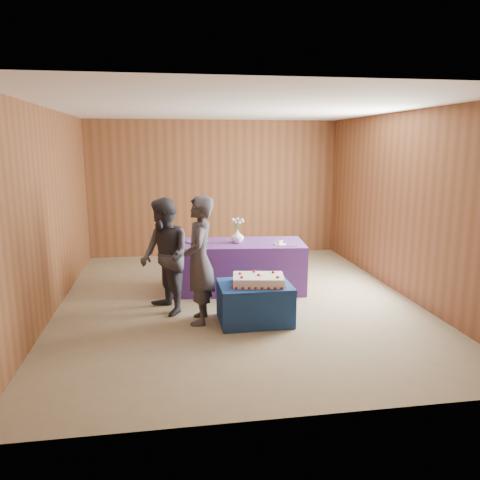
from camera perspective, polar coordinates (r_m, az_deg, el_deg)
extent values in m
plane|color=gray|center=(6.84, -0.37, -7.39)|extent=(6.00, 6.00, 0.00)
cube|color=brown|center=(9.48, -3.12, 6.29)|extent=(5.00, 0.04, 2.70)
cube|color=brown|center=(3.64, 6.73, -2.41)|extent=(5.00, 0.04, 2.70)
cube|color=brown|center=(6.63, -22.30, 3.15)|extent=(0.04, 6.00, 2.70)
cube|color=brown|center=(7.33, 19.38, 4.08)|extent=(0.04, 6.00, 2.70)
cube|color=white|center=(6.48, -0.40, 15.80)|extent=(5.00, 6.00, 0.04)
cube|color=navy|center=(6.00, 1.80, -7.64)|extent=(0.90, 0.71, 0.50)
cube|color=#653188|center=(7.24, -0.20, -3.20)|extent=(2.08, 1.10, 0.75)
cube|color=white|center=(5.88, 2.25, -4.89)|extent=(0.69, 0.51, 0.12)
sphere|color=#A91D0D|center=(5.69, -0.86, -5.88)|extent=(0.03, 0.03, 0.03)
sphere|color=#A91D0D|center=(5.71, 5.49, -5.86)|extent=(0.03, 0.03, 0.03)
sphere|color=#A91D0D|center=(6.09, -0.79, -4.69)|extent=(0.03, 0.03, 0.03)
sphere|color=#A91D0D|center=(6.11, 5.13, -4.68)|extent=(0.03, 0.03, 0.03)
sphere|color=#A91D0D|center=(5.75, 0.41, -4.45)|extent=(0.04, 0.04, 0.04)
cone|color=#155F24|center=(5.76, 0.67, -4.56)|extent=(0.02, 0.03, 0.03)
sphere|color=#A91D0D|center=(5.96, 3.84, -3.92)|extent=(0.04, 0.04, 0.04)
cone|color=#155F24|center=(5.97, 4.08, -4.02)|extent=(0.02, 0.03, 0.03)
sphere|color=#A91D0D|center=(5.86, 2.26, -4.17)|extent=(0.04, 0.04, 0.04)
cone|color=#155F24|center=(5.87, 2.51, -4.27)|extent=(0.02, 0.03, 0.03)
imported|color=white|center=(7.11, -0.32, 0.46)|extent=(0.25, 0.25, 0.20)
cylinder|color=#2A6A2F|center=(7.09, -0.06, 1.81)|extent=(0.01, 0.01, 0.14)
sphere|color=#D9BFF7|center=(7.08, 0.33, 2.36)|extent=(0.05, 0.05, 0.05)
cylinder|color=#2A6A2F|center=(7.11, -0.15, 1.84)|extent=(0.01, 0.01, 0.14)
sphere|color=white|center=(7.13, 0.11, 2.43)|extent=(0.05, 0.05, 0.05)
cylinder|color=#2A6A2F|center=(7.11, -0.31, 1.85)|extent=(0.01, 0.01, 0.14)
sphere|color=#D9BFF7|center=(7.15, -0.31, 2.45)|extent=(0.05, 0.05, 0.05)
cylinder|color=#2A6A2F|center=(7.11, -0.48, 1.84)|extent=(0.01, 0.01, 0.14)
sphere|color=white|center=(7.13, -0.73, 2.43)|extent=(0.05, 0.05, 0.05)
cylinder|color=#2A6A2F|center=(7.09, -0.58, 1.82)|extent=(0.01, 0.01, 0.14)
sphere|color=#D9BFF7|center=(7.09, -0.97, 2.37)|extent=(0.05, 0.05, 0.05)
cylinder|color=#2A6A2F|center=(7.07, -0.55, 1.79)|extent=(0.01, 0.01, 0.14)
sphere|color=white|center=(7.03, -0.90, 2.30)|extent=(0.05, 0.05, 0.05)
cylinder|color=#2A6A2F|center=(7.05, -0.42, 1.77)|extent=(0.01, 0.01, 0.14)
sphere|color=#D9BFF7|center=(7.00, -0.56, 2.25)|extent=(0.05, 0.05, 0.05)
cylinder|color=#2A6A2F|center=(7.05, -0.24, 1.77)|extent=(0.01, 0.01, 0.14)
sphere|color=white|center=(6.99, -0.11, 2.25)|extent=(0.05, 0.05, 0.05)
cylinder|color=#2A6A2F|center=(7.06, -0.10, 1.78)|extent=(0.01, 0.01, 0.14)
sphere|color=#D9BFF7|center=(7.03, 0.24, 2.29)|extent=(0.05, 0.05, 0.05)
cylinder|color=#5E4C99|center=(7.20, -5.23, -0.19)|extent=(0.43, 0.43, 0.02)
cylinder|color=white|center=(7.03, 4.89, -0.51)|extent=(0.21, 0.21, 0.01)
cube|color=white|center=(7.02, 4.89, -0.24)|extent=(0.08, 0.07, 0.06)
sphere|color=#A91D0D|center=(7.00, 4.94, 0.04)|extent=(0.02, 0.02, 0.02)
cube|color=#B9BABE|center=(6.90, 5.87, -0.78)|extent=(0.24, 0.13, 0.00)
imported|color=#373741|center=(5.85, -4.97, -2.48)|extent=(0.46, 0.63, 1.61)
imported|color=#31333B|center=(6.23, -9.15, -2.01)|extent=(0.83, 0.92, 1.55)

